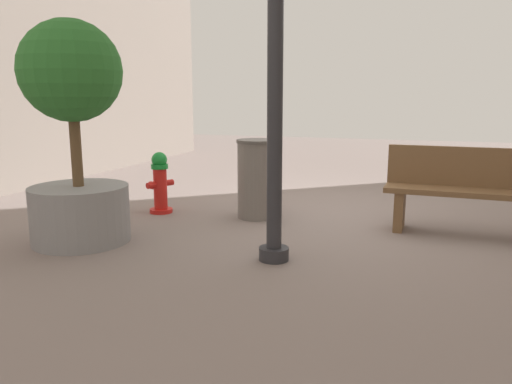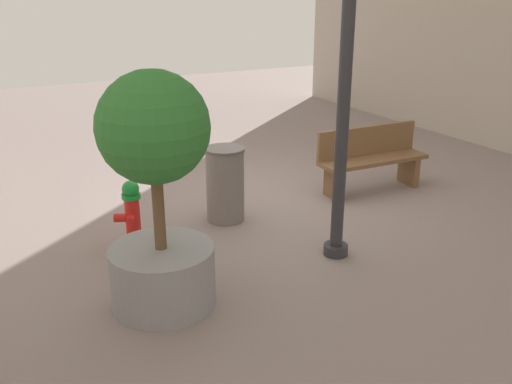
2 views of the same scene
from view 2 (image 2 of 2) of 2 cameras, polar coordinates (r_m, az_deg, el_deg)
ground_plane at (r=8.16m, az=1.16°, el=-0.45°), size 23.40×23.40×0.00m
fire_hydrant at (r=6.69m, az=-12.57°, el=-2.12°), size 0.37×0.39×0.80m
bench_near at (r=8.47m, az=11.67°, el=3.46°), size 1.74×0.51×0.95m
planter_tree at (r=5.08m, az=-10.09°, el=0.67°), size 1.01×1.01×2.25m
trash_bin at (r=7.21m, az=-3.17°, el=0.80°), size 0.52×0.52×0.98m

